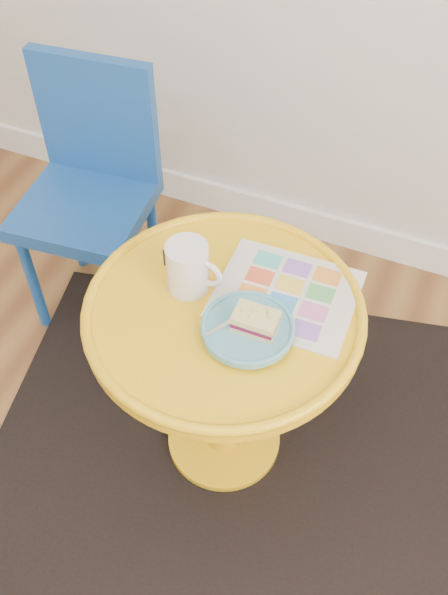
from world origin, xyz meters
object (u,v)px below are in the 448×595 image
at_px(side_table, 224,354).
at_px(newspaper, 286,294).
at_px(chair, 91,181).
at_px(plate, 248,329).
at_px(mug, 189,267).

distance_m(side_table, newspaper, 0.22).
height_order(chair, newspaper, chair).
relative_size(side_table, newspaper, 2.02).
relative_size(side_table, plate, 3.15).
xyz_separation_m(chair, mug, (0.50, -0.36, 0.19)).
bearing_deg(mug, plate, -18.18).
bearing_deg(mug, newspaper, 22.14).
bearing_deg(plate, chair, 146.84).
xyz_separation_m(mug, plate, (0.17, -0.08, -0.05)).
relative_size(chair, plate, 4.11).
bearing_deg(mug, side_table, -11.92).
bearing_deg(newspaper, chair, 155.44).
bearing_deg(newspaper, mug, -165.22).
height_order(mug, plate, mug).
height_order(chair, mug, chair).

